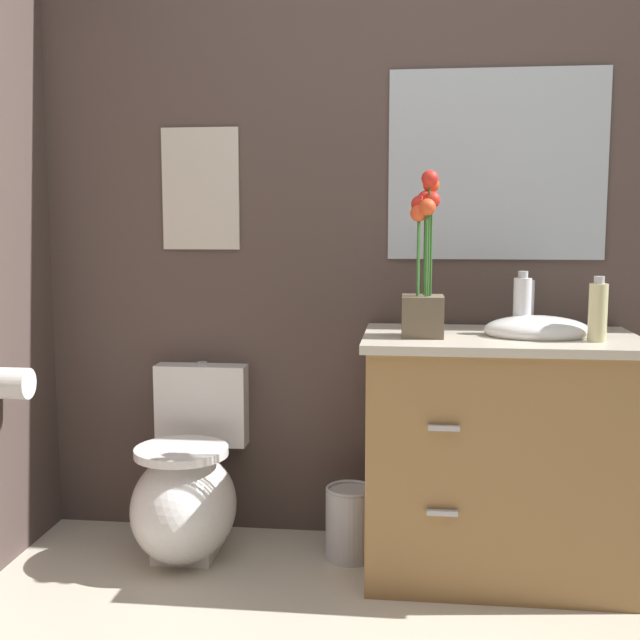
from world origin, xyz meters
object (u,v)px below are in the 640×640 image
at_px(lotion_bottle, 522,305).
at_px(trash_bin, 350,522).
at_px(wall_mirror, 497,165).
at_px(soap_bottle, 598,311).
at_px(flower_vase, 424,276).
at_px(vanity_cabinet, 498,452).
at_px(toilet, 187,491).
at_px(wall_poster, 201,189).
at_px(toilet_paper_roll, 14,383).

relative_size(lotion_bottle, trash_bin, 0.80).
bearing_deg(wall_mirror, soap_bottle, -53.13).
height_order(flower_vase, lotion_bottle, flower_vase).
relative_size(vanity_cabinet, soap_bottle, 4.84).
bearing_deg(soap_bottle, toilet, 174.91).
height_order(lotion_bottle, wall_poster, wall_poster).
distance_m(vanity_cabinet, soap_bottle, 0.60).
height_order(wall_poster, wall_mirror, wall_mirror).
relative_size(trash_bin, wall_mirror, 0.34).
height_order(vanity_cabinet, flower_vase, flower_vase).
bearing_deg(wall_mirror, flower_vase, -127.45).
height_order(flower_vase, wall_mirror, wall_mirror).
relative_size(toilet, wall_poster, 1.47).
distance_m(lotion_bottle, wall_poster, 1.29).
bearing_deg(wall_poster, soap_bottle, -15.48).
relative_size(lotion_bottle, toilet_paper_roll, 1.99).
distance_m(flower_vase, toilet_paper_roll, 1.47).
xyz_separation_m(vanity_cabinet, wall_poster, (-1.13, 0.29, 0.93)).
relative_size(flower_vase, lotion_bottle, 2.55).
relative_size(toilet, flower_vase, 1.24).
bearing_deg(vanity_cabinet, toilet, 178.66).
distance_m(wall_poster, wall_mirror, 1.13).
distance_m(vanity_cabinet, flower_vase, 0.68).
height_order(toilet, flower_vase, flower_vase).
distance_m(lotion_bottle, wall_mirror, 0.56).
distance_m(wall_mirror, toilet_paper_roll, 1.91).
relative_size(toilet, wall_mirror, 0.86).
distance_m(trash_bin, wall_mirror, 1.43).
height_order(vanity_cabinet, toilet_paper_roll, vanity_cabinet).
height_order(wall_mirror, toilet_paper_roll, wall_mirror).
bearing_deg(soap_bottle, wall_poster, 164.52).
xyz_separation_m(vanity_cabinet, wall_mirror, (-0.00, 0.29, 1.01)).
bearing_deg(toilet, wall_poster, 90.00).
bearing_deg(soap_bottle, lotion_bottle, 145.54).
bearing_deg(lotion_bottle, wall_poster, 168.59).
height_order(soap_bottle, toilet_paper_roll, soap_bottle).
height_order(flower_vase, soap_bottle, flower_vase).
bearing_deg(flower_vase, trash_bin, 155.59).
xyz_separation_m(trash_bin, wall_mirror, (0.52, 0.24, 1.31)).
bearing_deg(lotion_bottle, wall_mirror, 107.12).
bearing_deg(wall_poster, vanity_cabinet, -14.58).
bearing_deg(toilet_paper_roll, lotion_bottle, 7.17).
bearing_deg(flower_vase, wall_mirror, 52.55).
xyz_separation_m(soap_bottle, toilet_paper_roll, (-1.98, -0.07, -0.27)).
bearing_deg(trash_bin, wall_poster, 158.77).
relative_size(vanity_cabinet, lotion_bottle, 4.72).
relative_size(trash_bin, toilet_paper_roll, 2.47).
bearing_deg(trash_bin, lotion_bottle, -0.73).
bearing_deg(vanity_cabinet, lotion_bottle, 35.51).
height_order(trash_bin, toilet_paper_roll, toilet_paper_roll).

